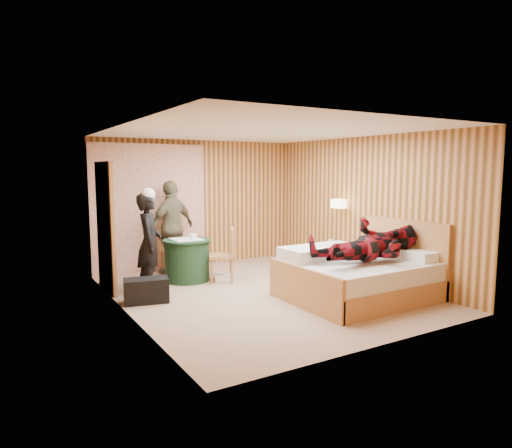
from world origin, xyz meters
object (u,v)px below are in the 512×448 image
duffel_bag (146,290)px  woman_standing (149,243)px  man_on_bed (373,234)px  chair_far (172,245)px  wall_lamp (339,204)px  man_at_table (172,227)px  chair_near (226,251)px  round_table (187,260)px  bed (359,276)px  nightstand (335,259)px

duffel_bag → woman_standing: bearing=79.2°
man_on_bed → duffel_bag: bearing=150.7°
chair_far → duffel_bag: bearing=-133.0°
wall_lamp → duffel_bag: bearing=-179.6°
man_at_table → chair_near: bearing=93.4°
round_table → duffel_bag: size_ratio=1.32×
duffel_bag → man_on_bed: bearing=-16.8°
wall_lamp → bed: 1.89m
chair_near → man_on_bed: bearing=57.0°
woman_standing → man_at_table: man_at_table is taller
bed → man_at_table: 3.56m
round_table → woman_standing: bearing=-154.0°
woman_standing → duffel_bag: bearing=178.8°
round_table → chair_near: (0.56, -0.40, 0.17)m
duffel_bag → chair_near: bearing=31.0°
man_at_table → man_on_bed: bearing=96.2°
woman_standing → wall_lamp: bearing=-76.6°
wall_lamp → man_on_bed: size_ratio=0.15×
duffel_bag → man_on_bed: size_ratio=0.36×
wall_lamp → woman_standing: woman_standing is taller
chair_near → woman_standing: (-1.34, 0.02, 0.24)m
bed → duffel_bag: bearing=154.1°
nightstand → man_on_bed: size_ratio=0.31×
bed → chair_far: 3.50m
wall_lamp → round_table: size_ratio=0.31×
round_table → duffel_bag: (-1.01, -0.93, -0.19)m
nightstand → man_at_table: man_at_table is taller
duffel_bag → man_on_bed: (2.87, -1.61, 0.82)m
bed → woman_standing: size_ratio=1.34×
wall_lamp → man_at_table: size_ratio=0.15×
wall_lamp → chair_far: bearing=149.5°
wall_lamp → duffel_bag: 3.81m
duffel_bag → woman_standing: 0.85m
round_table → man_at_table: 0.85m
man_on_bed → nightstand: bearing=66.4°
chair_far → chair_near: 1.20m
duffel_bag → round_table: bearing=55.0°
bed → man_at_table: man_at_table is taller
chair_near → man_at_table: size_ratio=0.54×
bed → nightstand: (0.76, 1.44, -0.06)m
bed → chair_near: (-1.27, 1.91, 0.21)m
man_on_bed → woman_standing: bearing=140.7°
wall_lamp → woman_standing: bearing=171.3°
bed → duffel_bag: size_ratio=3.34×
woman_standing → man_at_table: (0.78, 1.07, 0.08)m
round_table → chair_far: 0.68m
woman_standing → man_at_table: bearing=-13.8°
chair_near → woman_standing: size_ratio=0.59×
chair_far → woman_standing: woman_standing is taller
duffel_bag → man_on_bed: man_on_bed is taller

